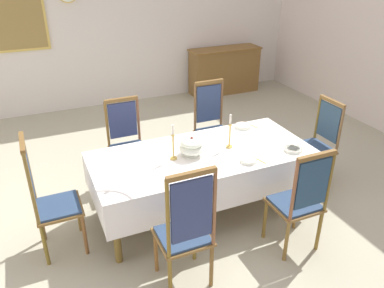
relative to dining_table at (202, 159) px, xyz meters
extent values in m
cube|color=#A9A68D|center=(0.00, 0.20, -0.68)|extent=(7.17, 7.19, 0.04)
cube|color=silver|center=(0.00, 3.83, 0.87)|extent=(7.17, 0.08, 3.07)
cylinder|color=brown|center=(-1.06, -0.42, -0.31)|extent=(0.07, 0.07, 0.70)
cylinder|color=brown|center=(1.06, -0.42, -0.31)|extent=(0.07, 0.07, 0.70)
cylinder|color=brown|center=(-1.06, 0.42, -0.31)|extent=(0.07, 0.07, 0.70)
cylinder|color=brown|center=(1.06, 0.42, -0.31)|extent=(0.07, 0.07, 0.70)
cube|color=brown|center=(0.00, 0.00, 0.00)|extent=(2.19, 0.91, 0.08)
cube|color=brown|center=(0.00, 0.00, 0.06)|extent=(2.31, 1.03, 0.03)
cube|color=white|center=(0.00, 0.00, 0.07)|extent=(2.33, 1.05, 0.00)
cube|color=white|center=(0.00, -0.52, -0.12)|extent=(2.33, 0.00, 0.38)
cube|color=white|center=(0.00, 0.52, -0.12)|extent=(2.33, 0.00, 0.38)
cube|color=white|center=(-1.16, 0.00, -0.12)|extent=(0.00, 1.05, 0.38)
cube|color=white|center=(1.16, 0.00, -0.12)|extent=(0.00, 1.05, 0.38)
cylinder|color=brown|center=(-0.77, -0.68, -0.43)|extent=(0.04, 0.04, 0.46)
cylinder|color=brown|center=(-0.39, -0.68, -0.43)|extent=(0.04, 0.04, 0.46)
cylinder|color=brown|center=(-0.77, -1.04, -0.43)|extent=(0.04, 0.04, 0.46)
cylinder|color=brown|center=(-0.39, -1.04, -0.43)|extent=(0.04, 0.04, 0.46)
cube|color=brown|center=(-0.58, -0.86, -0.19)|extent=(0.44, 0.42, 0.03)
cube|color=navy|center=(-0.58, -0.86, -0.17)|extent=(0.40, 0.38, 0.02)
cylinder|color=brown|center=(-0.77, -1.05, 0.18)|extent=(0.03, 0.03, 0.72)
cylinder|color=brown|center=(-0.38, -1.05, 0.18)|extent=(0.03, 0.03, 0.72)
cube|color=navy|center=(-0.58, -1.05, 0.21)|extent=(0.34, 0.02, 0.55)
cube|color=brown|center=(-0.58, -1.05, 0.54)|extent=(0.40, 0.04, 0.04)
cylinder|color=brown|center=(-0.39, 0.68, -0.43)|extent=(0.04, 0.04, 0.46)
cylinder|color=brown|center=(-0.77, 0.68, -0.43)|extent=(0.04, 0.04, 0.46)
cylinder|color=brown|center=(-0.39, 1.04, -0.43)|extent=(0.04, 0.04, 0.46)
cylinder|color=brown|center=(-0.77, 1.04, -0.43)|extent=(0.04, 0.04, 0.46)
cube|color=brown|center=(-0.58, 0.86, -0.19)|extent=(0.44, 0.42, 0.03)
cube|color=navy|center=(-0.58, 0.86, -0.17)|extent=(0.40, 0.38, 0.02)
cylinder|color=brown|center=(-0.38, 1.05, 0.11)|extent=(0.03, 0.03, 0.58)
cylinder|color=brown|center=(-0.77, 1.05, 0.11)|extent=(0.03, 0.03, 0.58)
cube|color=navy|center=(-0.58, 1.05, 0.14)|extent=(0.34, 0.02, 0.44)
cube|color=brown|center=(-0.58, 1.05, 0.40)|extent=(0.40, 0.04, 0.04)
cylinder|color=brown|center=(0.39, -0.68, -0.43)|extent=(0.04, 0.04, 0.46)
cylinder|color=brown|center=(0.77, -0.68, -0.43)|extent=(0.04, 0.04, 0.46)
cylinder|color=brown|center=(0.39, -1.04, -0.43)|extent=(0.04, 0.04, 0.46)
cylinder|color=brown|center=(0.77, -1.04, -0.43)|extent=(0.04, 0.04, 0.46)
cube|color=brown|center=(0.58, -0.86, -0.19)|extent=(0.44, 0.42, 0.03)
cube|color=navy|center=(0.58, -0.86, -0.17)|extent=(0.40, 0.38, 0.02)
cylinder|color=brown|center=(0.39, -1.05, 0.13)|extent=(0.03, 0.03, 0.62)
cylinder|color=brown|center=(0.78, -1.05, 0.13)|extent=(0.03, 0.03, 0.62)
cube|color=navy|center=(0.58, -1.05, 0.16)|extent=(0.34, 0.02, 0.47)
cube|color=brown|center=(0.58, -1.05, 0.44)|extent=(0.40, 0.04, 0.04)
cylinder|color=brown|center=(0.77, 0.68, -0.43)|extent=(0.04, 0.04, 0.46)
cylinder|color=brown|center=(0.39, 0.68, -0.43)|extent=(0.04, 0.04, 0.46)
cylinder|color=brown|center=(0.77, 1.04, -0.43)|extent=(0.04, 0.04, 0.46)
cylinder|color=brown|center=(0.39, 1.04, -0.43)|extent=(0.04, 0.04, 0.46)
cube|color=brown|center=(0.58, 0.86, -0.19)|extent=(0.44, 0.42, 0.03)
cube|color=navy|center=(0.58, 0.86, -0.17)|extent=(0.40, 0.38, 0.02)
cylinder|color=brown|center=(0.78, 1.05, 0.14)|extent=(0.03, 0.03, 0.65)
cylinder|color=brown|center=(0.39, 1.05, 0.14)|extent=(0.03, 0.03, 0.65)
cube|color=navy|center=(0.58, 1.05, 0.18)|extent=(0.34, 0.02, 0.50)
cube|color=brown|center=(0.58, 1.05, 0.47)|extent=(0.40, 0.04, 0.04)
cylinder|color=brown|center=(-1.32, 0.19, -0.43)|extent=(0.04, 0.04, 0.46)
cylinder|color=brown|center=(-1.32, -0.19, -0.43)|extent=(0.04, 0.04, 0.46)
cylinder|color=brown|center=(-1.68, 0.19, -0.43)|extent=(0.04, 0.04, 0.46)
cylinder|color=brown|center=(-1.68, -0.19, -0.43)|extent=(0.04, 0.04, 0.46)
cube|color=brown|center=(-1.50, 0.00, -0.19)|extent=(0.42, 0.44, 0.03)
cube|color=navy|center=(-1.50, 0.00, -0.17)|extent=(0.38, 0.40, 0.02)
cylinder|color=brown|center=(-1.69, 0.20, 0.18)|extent=(0.03, 0.03, 0.72)
cylinder|color=brown|center=(-1.69, -0.20, 0.18)|extent=(0.03, 0.03, 0.72)
cube|color=navy|center=(-1.69, 0.00, 0.21)|extent=(0.02, 0.34, 0.55)
cube|color=brown|center=(-1.69, 0.00, 0.54)|extent=(0.04, 0.40, 0.04)
cylinder|color=brown|center=(1.32, -0.19, -0.43)|extent=(0.04, 0.04, 0.46)
cylinder|color=brown|center=(1.32, 0.19, -0.43)|extent=(0.04, 0.04, 0.46)
cylinder|color=brown|center=(1.68, -0.19, -0.43)|extent=(0.04, 0.04, 0.46)
cylinder|color=brown|center=(1.68, 0.19, -0.43)|extent=(0.04, 0.04, 0.46)
cube|color=brown|center=(1.50, 0.00, -0.19)|extent=(0.42, 0.44, 0.03)
cube|color=navy|center=(1.50, 0.00, -0.17)|extent=(0.38, 0.40, 0.02)
cylinder|color=brown|center=(1.69, -0.20, 0.11)|extent=(0.03, 0.03, 0.58)
cylinder|color=brown|center=(1.69, 0.20, 0.11)|extent=(0.03, 0.03, 0.58)
cube|color=#2C4459|center=(1.69, 0.00, 0.14)|extent=(0.02, 0.34, 0.44)
cube|color=brown|center=(1.69, 0.00, 0.40)|extent=(0.04, 0.40, 0.04)
cylinder|color=white|center=(-0.12, 0.00, 0.09)|extent=(0.14, 0.14, 0.02)
ellipsoid|color=white|center=(-0.12, 0.00, 0.15)|extent=(0.26, 0.26, 0.12)
ellipsoid|color=white|center=(-0.12, 0.00, 0.22)|extent=(0.24, 0.24, 0.09)
sphere|color=brown|center=(-0.12, 0.00, 0.28)|extent=(0.03, 0.03, 0.03)
cylinder|color=gold|center=(-0.32, 0.00, 0.08)|extent=(0.07, 0.07, 0.02)
cylinder|color=gold|center=(-0.32, 0.00, 0.22)|extent=(0.02, 0.02, 0.25)
cone|color=gold|center=(-0.32, 0.00, 0.35)|extent=(0.04, 0.04, 0.02)
cylinder|color=silver|center=(-0.32, 0.00, 0.41)|extent=(0.02, 0.02, 0.10)
cylinder|color=gold|center=(0.32, 0.00, 0.08)|extent=(0.07, 0.07, 0.02)
cylinder|color=gold|center=(0.32, 0.00, 0.22)|extent=(0.02, 0.02, 0.25)
cone|color=gold|center=(0.32, 0.00, 0.35)|extent=(0.04, 0.04, 0.02)
cylinder|color=silver|center=(0.32, 0.00, 0.41)|extent=(0.02, 0.02, 0.10)
cylinder|color=white|center=(0.73, 0.39, 0.09)|extent=(0.20, 0.20, 0.03)
cylinder|color=white|center=(0.73, 0.39, 0.10)|extent=(0.16, 0.16, 0.02)
torus|color=brown|center=(0.73, 0.39, 0.11)|extent=(0.19, 0.19, 0.01)
cylinder|color=white|center=(0.35, -0.36, 0.09)|extent=(0.17, 0.17, 0.03)
cylinder|color=white|center=(0.35, -0.36, 0.10)|extent=(0.14, 0.14, 0.02)
torus|color=brown|center=(0.35, -0.36, 0.10)|extent=(0.16, 0.16, 0.01)
cylinder|color=white|center=(0.91, -0.35, 0.09)|extent=(0.19, 0.19, 0.03)
cylinder|color=white|center=(0.91, -0.35, 0.10)|extent=(0.15, 0.15, 0.02)
torus|color=brown|center=(0.91, -0.35, 0.11)|extent=(0.18, 0.18, 0.01)
cube|color=gold|center=(0.86, 0.36, 0.08)|extent=(0.03, 0.14, 0.00)
ellipsoid|color=gold|center=(0.85, 0.44, 0.08)|extent=(0.03, 0.05, 0.01)
cube|color=gold|center=(0.47, -0.40, 0.08)|extent=(0.05, 0.14, 0.00)
ellipsoid|color=gold|center=(0.45, -0.32, 0.08)|extent=(0.03, 0.05, 0.01)
cube|color=brown|center=(2.14, 3.51, -0.22)|extent=(1.40, 0.44, 0.88)
cube|color=brown|center=(2.14, 3.51, 0.23)|extent=(1.44, 0.48, 0.02)
cube|color=brown|center=(2.49, 3.74, -0.22)|extent=(0.59, 0.01, 0.70)
cube|color=brown|center=(1.79, 3.74, -0.22)|extent=(0.59, 0.01, 0.70)
cube|color=#D1B251|center=(-1.65, 3.77, 1.04)|extent=(1.14, 0.04, 1.13)
cube|color=olive|center=(-1.65, 3.75, 1.04)|extent=(1.06, 0.01, 1.05)
camera|label=1|loc=(-1.54, -3.25, 2.00)|focal=36.17mm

